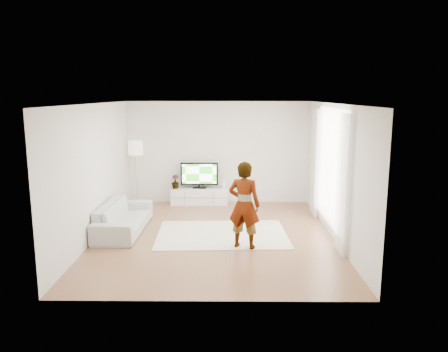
{
  "coord_description": "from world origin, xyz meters",
  "views": [
    {
      "loc": [
        0.28,
        -8.94,
        2.99
      ],
      "look_at": [
        0.19,
        0.4,
        1.23
      ],
      "focal_mm": 35.0,
      "sensor_mm": 36.0,
      "label": 1
    }
  ],
  "objects_px": {
    "media_console": "(200,196)",
    "television": "(199,174)",
    "rug": "(222,234)",
    "player": "(244,205)",
    "sofa": "(124,217)",
    "floor_lamp": "(136,151)"
  },
  "relations": [
    {
      "from": "television",
      "to": "player",
      "type": "bearing_deg",
      "value": -72.62
    },
    {
      "from": "player",
      "to": "floor_lamp",
      "type": "bearing_deg",
      "value": -32.6
    },
    {
      "from": "television",
      "to": "floor_lamp",
      "type": "xyz_separation_m",
      "value": [
        -1.69,
        -0.16,
        0.67
      ]
    },
    {
      "from": "media_console",
      "to": "sofa",
      "type": "relative_size",
      "value": 0.71
    },
    {
      "from": "sofa",
      "to": "rug",
      "type": "bearing_deg",
      "value": -94.22
    },
    {
      "from": "rug",
      "to": "player",
      "type": "relative_size",
      "value": 1.62
    },
    {
      "from": "player",
      "to": "sofa",
      "type": "relative_size",
      "value": 0.78
    },
    {
      "from": "media_console",
      "to": "television",
      "type": "height_order",
      "value": "television"
    },
    {
      "from": "rug",
      "to": "player",
      "type": "bearing_deg",
      "value": -61.88
    },
    {
      "from": "sofa",
      "to": "media_console",
      "type": "bearing_deg",
      "value": -30.47
    },
    {
      "from": "player",
      "to": "sofa",
      "type": "xyz_separation_m",
      "value": [
        -2.62,
        1.03,
        -0.55
      ]
    },
    {
      "from": "television",
      "to": "player",
      "type": "distance_m",
      "value": 3.69
    },
    {
      "from": "television",
      "to": "rug",
      "type": "relative_size",
      "value": 0.37
    },
    {
      "from": "sofa",
      "to": "player",
      "type": "bearing_deg",
      "value": -110.4
    },
    {
      "from": "rug",
      "to": "floor_lamp",
      "type": "height_order",
      "value": "floor_lamp"
    },
    {
      "from": "rug",
      "to": "player",
      "type": "distance_m",
      "value": 1.28
    },
    {
      "from": "sofa",
      "to": "floor_lamp",
      "type": "height_order",
      "value": "floor_lamp"
    },
    {
      "from": "sofa",
      "to": "floor_lamp",
      "type": "bearing_deg",
      "value": 5.48
    },
    {
      "from": "media_console",
      "to": "player",
      "type": "relative_size",
      "value": 0.91
    },
    {
      "from": "television",
      "to": "floor_lamp",
      "type": "relative_size",
      "value": 0.58
    },
    {
      "from": "media_console",
      "to": "sofa",
      "type": "xyz_separation_m",
      "value": [
        -1.51,
        -2.46,
        0.1
      ]
    },
    {
      "from": "sofa",
      "to": "television",
      "type": "bearing_deg",
      "value": -30.19
    }
  ]
}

